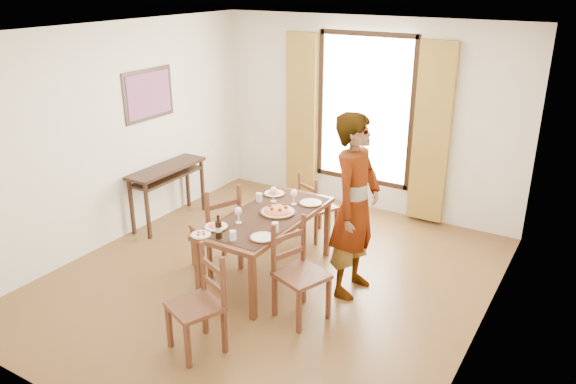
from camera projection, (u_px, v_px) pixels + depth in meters
The scene contains 22 objects.
ground at pixel (270, 278), 6.34m from camera, with size 5.00×5.00×0.00m, color brown.
room_shell at pixel (275, 144), 5.88m from camera, with size 4.60×5.10×2.74m.
console_table at pixel (167, 175), 7.55m from camera, with size 0.38×1.20×0.80m.
dining_table at pixel (267, 221), 6.15m from camera, with size 0.80×1.70×0.76m.
chair_west at pixel (218, 230), 6.39m from camera, with size 0.61×0.61×1.05m.
chair_north at pixel (316, 208), 7.19m from camera, with size 0.51×0.51×0.88m.
chair_south at pixel (199, 306), 5.01m from camera, with size 0.56×0.56×0.97m.
chair_east at pixel (299, 275), 5.49m from camera, with size 0.57×0.57×1.00m.
man at pixel (355, 206), 5.77m from camera, with size 0.48×0.73×1.96m, color gray.
plate_sw at pixel (216, 225), 5.80m from camera, with size 0.27×0.27×0.05m, color silver, non-canonical shape.
plate_se at pixel (263, 236), 5.57m from camera, with size 0.27×0.27×0.05m, color silver, non-canonical shape.
plate_nw at pixel (274, 192), 6.68m from camera, with size 0.27×0.27×0.05m, color silver, non-canonical shape.
plate_ne at pixel (310, 202), 6.41m from camera, with size 0.27×0.27×0.05m, color silver, non-canonical shape.
pasta_platter at pixel (278, 209), 6.15m from camera, with size 0.40×0.40×0.10m, color red, non-canonical shape.
caprese_plate at pixel (201, 234), 5.64m from camera, with size 0.20×0.20×0.04m, color silver, non-canonical shape.
wine_glass_a at pixel (238, 215), 5.89m from camera, with size 0.08×0.08×0.18m, color white, non-canonical shape.
wine_glass_b at pixel (294, 197), 6.37m from camera, with size 0.08×0.08×0.18m, color white, non-canonical shape.
wine_glass_c at pixel (273, 194), 6.45m from camera, with size 0.08×0.08×0.18m, color white, non-canonical shape.
tumbler_a at pixel (275, 227), 5.71m from camera, with size 0.07×0.07×0.10m, color silver.
tumbler_b at pixel (259, 197), 6.47m from camera, with size 0.07×0.07×0.10m, color silver.
tumbler_c at pixel (233, 236), 5.53m from camera, with size 0.07×0.07×0.10m, color silver.
wine_bottle at pixel (218, 227), 5.54m from camera, with size 0.07×0.07×0.25m, color black, non-canonical shape.
Camera 1 is at (3.04, -4.65, 3.23)m, focal length 35.00 mm.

